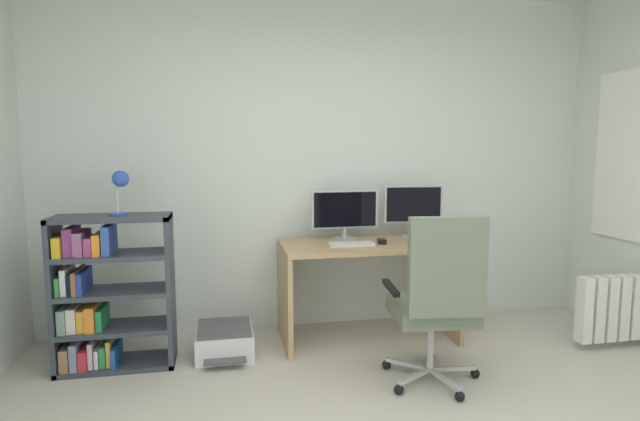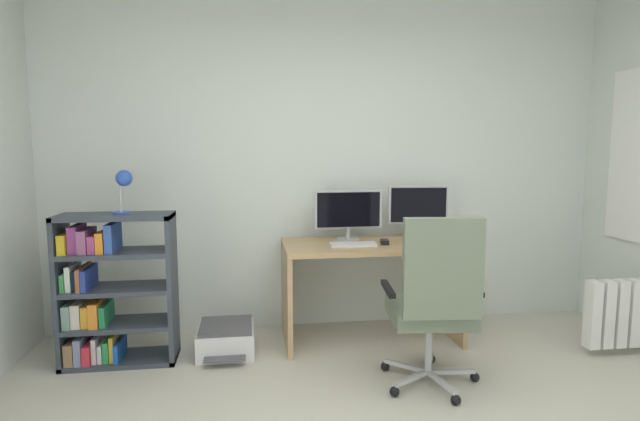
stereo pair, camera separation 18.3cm
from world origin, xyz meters
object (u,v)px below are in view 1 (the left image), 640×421
desk (367,269)px  monitor_main (345,211)px  computer_mouse (382,241)px  office_chair (437,297)px  monitor_secondary (413,207)px  radiator (639,306)px  keyboard (351,244)px  desk_lamp (120,184)px  bookshelf (103,295)px  printer (225,340)px

desk → monitor_main: monitor_main is taller
computer_mouse → office_chair: 0.85m
monitor_secondary → radiator: bearing=-24.9°
monitor_main → radiator: bearing=-18.7°
desk → radiator: (1.95, -0.55, -0.24)m
keyboard → desk_lamp: size_ratio=1.15×
desk_lamp → bookshelf: bearing=179.9°
bookshelf → desk: bearing=5.1°
keyboard → computer_mouse: 0.25m
keyboard → printer: (-0.94, -0.02, -0.66)m
desk → printer: 1.19m
keyboard → office_chair: size_ratio=0.31×
bookshelf → radiator: bookshelf is taller
printer → radiator: radiator is taller
monitor_main → computer_mouse: size_ratio=5.38×
office_chair → printer: bearing=148.5°
desk → desk_lamp: (-1.74, -0.17, 0.70)m
office_chair → printer: (-1.27, 0.78, -0.48)m
desk → keyboard: 0.28m
printer → computer_mouse: bearing=2.3°
desk → office_chair: size_ratio=1.22×
desk_lamp → printer: bearing=5.1°
office_chair → bookshelf: 2.18m
monitor_secondary → keyboard: (-0.58, -0.25, -0.24)m
keyboard → radiator: keyboard is taller
computer_mouse → bookshelf: (-1.98, -0.10, -0.27)m
keyboard → printer: size_ratio=0.66×
monitor_secondary → keyboard: monitor_secondary is taller
desk → computer_mouse: (0.09, -0.06, 0.23)m
computer_mouse → monitor_secondary: bearing=43.9°
keyboard → printer: 1.15m
radiator → monitor_main: bearing=161.3°
desk_lamp → printer: (0.65, 0.06, -1.14)m
office_chair → desk: bearing=101.1°
computer_mouse → monitor_main: bearing=146.5°
printer → monitor_main: bearing=15.9°
desk → computer_mouse: size_ratio=13.23×
computer_mouse → desk_lamp: size_ratio=0.34×
office_chair → radiator: size_ratio=1.08×
monitor_secondary → desk_lamp: bearing=-171.4°
computer_mouse → office_chair: (0.08, -0.82, -0.20)m
monitor_main → office_chair: monitor_main is taller
radiator → bookshelf: bearing=174.4°
monitor_secondary → office_chair: monitor_secondary is taller
keyboard → monitor_main: bearing=88.6°
desk → computer_mouse: bearing=-35.1°
keyboard → bookshelf: bookshelf is taller
bookshelf → monitor_secondary: bearing=8.1°
computer_mouse → desk_lamp: (-1.83, -0.10, 0.47)m
bookshelf → keyboard: bearing=2.6°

